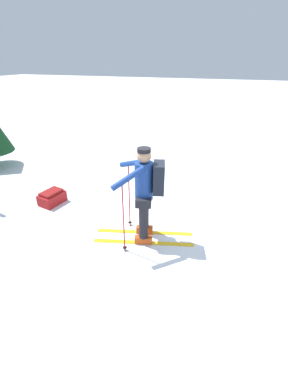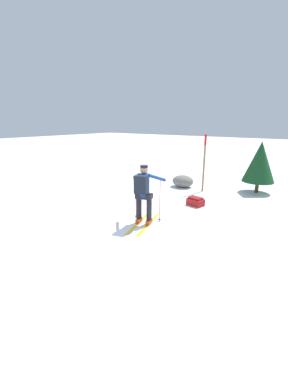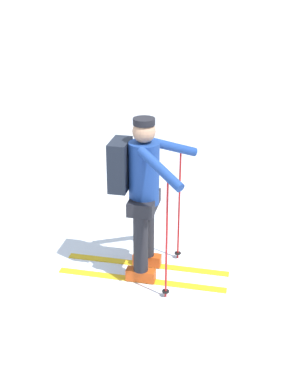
% 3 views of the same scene
% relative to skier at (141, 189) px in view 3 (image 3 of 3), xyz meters
% --- Properties ---
extents(ground_plane, '(80.00, 80.00, 0.00)m').
position_rel_skier_xyz_m(ground_plane, '(-0.23, 0.19, -0.97)').
color(ground_plane, white).
extents(skier, '(1.04, 1.81, 1.69)m').
position_rel_skier_xyz_m(skier, '(0.00, 0.00, 0.00)').
color(skier, gold).
rests_on(skier, ground_plane).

